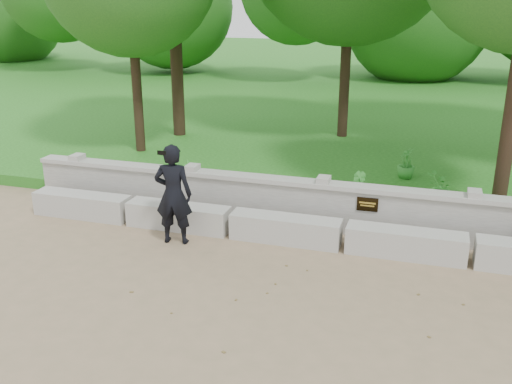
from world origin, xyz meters
TOP-DOWN VIEW (x-y plane):
  - ground at (0.00, 0.00)m, footprint 80.00×80.00m
  - lawn at (0.00, 14.00)m, footprint 40.00×22.00m
  - concrete_bench at (0.00, 1.90)m, footprint 11.90×0.45m
  - parapet_wall at (0.00, 2.60)m, footprint 12.50×0.35m
  - man_main at (-2.79, 1.31)m, footprint 0.69×0.62m
  - shrub_a at (-3.40, 3.41)m, footprint 0.32×0.37m
  - shrub_b at (-0.00, 3.77)m, footprint 0.38×0.37m
  - shrub_c at (1.50, 4.05)m, footprint 0.67×0.69m
  - shrub_d at (0.79, 5.40)m, footprint 0.41×0.44m

SIDE VIEW (x-z plane):
  - ground at x=0.00m, z-range 0.00..0.00m
  - lawn at x=0.00m, z-range 0.00..0.25m
  - concrete_bench at x=0.00m, z-range 0.00..0.45m
  - parapet_wall at x=0.00m, z-range 0.01..0.91m
  - shrub_b at x=0.00m, z-range 0.25..0.79m
  - shrub_c at x=1.50m, z-range 0.25..0.83m
  - shrub_a at x=-3.40m, z-range 0.25..0.84m
  - shrub_d at x=0.79m, z-range 0.25..0.92m
  - man_main at x=-2.79m, z-range 0.00..1.73m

